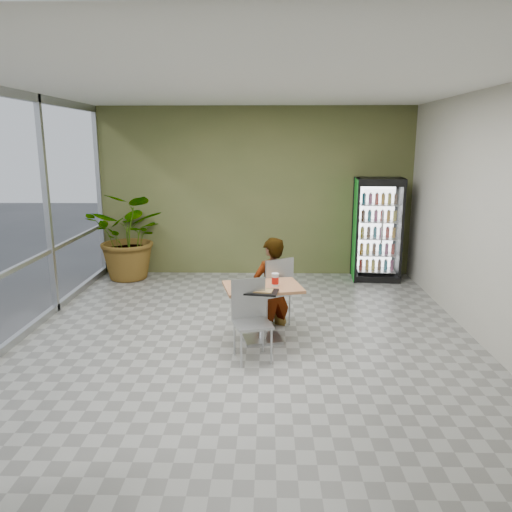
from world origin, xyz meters
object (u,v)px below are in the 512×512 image
(potted_plant, at_px, (131,236))
(chair_near, at_px, (250,313))
(cafeteria_tray, at_px, (262,292))
(beverage_fridge, at_px, (378,229))
(seated_woman, at_px, (272,292))
(dining_table, at_px, (263,302))
(soda_cup, at_px, (275,280))
(chair_far, at_px, (275,286))

(potted_plant, bearing_deg, chair_near, -55.87)
(cafeteria_tray, distance_m, beverage_fridge, 4.03)
(seated_woman, height_order, potted_plant, potted_plant)
(cafeteria_tray, relative_size, beverage_fridge, 0.21)
(dining_table, height_order, chair_near, chair_near)
(beverage_fridge, distance_m, potted_plant, 4.62)
(chair_near, height_order, soda_cup, chair_near)
(soda_cup, relative_size, beverage_fridge, 0.09)
(dining_table, xyz_separation_m, chair_far, (0.17, 0.55, 0.04))
(seated_woman, bearing_deg, soda_cup, 63.23)
(beverage_fridge, height_order, potted_plant, beverage_fridge)
(seated_woman, bearing_deg, chair_near, 46.01)
(chair_near, bearing_deg, seated_woman, 60.06)
(seated_woman, xyz_separation_m, soda_cup, (0.04, -0.61, 0.35))
(soda_cup, height_order, potted_plant, potted_plant)
(dining_table, relative_size, potted_plant, 0.66)
(beverage_fridge, bearing_deg, chair_near, -116.70)
(potted_plant, bearing_deg, dining_table, -50.14)
(beverage_fridge, bearing_deg, cafeteria_tray, -116.43)
(dining_table, relative_size, seated_woman, 0.69)
(soda_cup, bearing_deg, potted_plant, 131.44)
(chair_far, xyz_separation_m, beverage_fridge, (1.94, 2.55, 0.37))
(dining_table, xyz_separation_m, cafeteria_tray, (-0.01, -0.32, 0.23))
(chair_far, bearing_deg, cafeteria_tray, 47.65)
(chair_far, height_order, soda_cup, chair_far)
(beverage_fridge, xyz_separation_m, potted_plant, (-4.61, -0.10, -0.13))
(soda_cup, distance_m, beverage_fridge, 3.68)
(dining_table, distance_m, seated_woman, 0.60)
(seated_woman, distance_m, soda_cup, 0.70)
(chair_near, relative_size, beverage_fridge, 0.50)
(chair_far, bearing_deg, chair_near, 42.81)
(dining_table, height_order, chair_far, chair_far)
(cafeteria_tray, bearing_deg, chair_far, 78.16)
(chair_far, bearing_deg, dining_table, 42.19)
(chair_far, xyz_separation_m, seated_woman, (-0.05, 0.04, -0.10))
(seated_woman, relative_size, potted_plant, 0.95)
(dining_table, height_order, beverage_fridge, beverage_fridge)
(seated_woman, bearing_deg, cafeteria_tray, 51.39)
(cafeteria_tray, height_order, beverage_fridge, beverage_fridge)
(dining_table, relative_size, chair_near, 1.14)
(seated_woman, xyz_separation_m, beverage_fridge, (1.99, 2.51, 0.47))
(chair_far, distance_m, soda_cup, 0.62)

